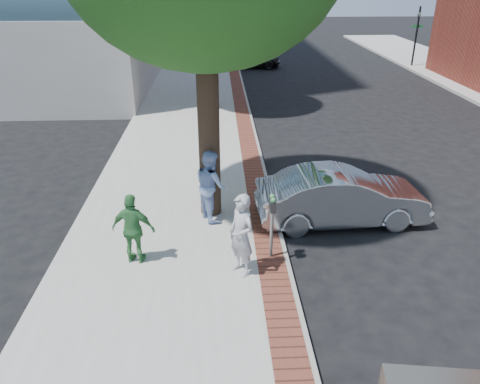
{
  "coord_description": "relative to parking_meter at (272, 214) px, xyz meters",
  "views": [
    {
      "loc": [
        -0.39,
        -8.86,
        5.79
      ],
      "look_at": [
        0.1,
        0.82,
        1.2
      ],
      "focal_mm": 35.0,
      "sensor_mm": 36.0,
      "label": 1
    }
  ],
  "objects": [
    {
      "name": "office_base",
      "position": [
        -13.71,
        22.29,
        0.79
      ],
      "size": [
        18.2,
        22.2,
        4.0
      ],
      "primitive_type": "cube",
      "color": "gray",
      "rests_on": "ground"
    },
    {
      "name": "brick_strip",
      "position": [
        -0.01,
        8.29,
        -1.05
      ],
      "size": [
        0.6,
        60.0,
        0.01
      ],
      "primitive_type": "cube",
      "color": "brown",
      "rests_on": "sidewalk"
    },
    {
      "name": "signal_far",
      "position": [
        11.79,
        22.29,
        1.05
      ],
      "size": [
        0.7,
        0.15,
        3.8
      ],
      "color": "black",
      "rests_on": "ground"
    },
    {
      "name": "person_green",
      "position": [
        -2.89,
        -0.02,
        -0.27
      ],
      "size": [
        0.98,
        0.56,
        1.57
      ],
      "primitive_type": "imported",
      "rotation": [
        0.0,
        0.0,
        2.94
      ],
      "color": "#387B3E",
      "rests_on": "sidewalk"
    },
    {
      "name": "curb",
      "position": [
        0.34,
        8.29,
        -1.13
      ],
      "size": [
        0.1,
        60.0,
        0.15
      ],
      "primitive_type": "cube",
      "color": "gray",
      "rests_on": "ground"
    },
    {
      "name": "person_officer",
      "position": [
        -1.3,
        1.87,
        -0.16
      ],
      "size": [
        0.97,
        1.07,
        1.79
      ],
      "primitive_type": "imported",
      "rotation": [
        0.0,
        0.0,
        2.0
      ],
      "color": "#88A3D3",
      "rests_on": "sidewalk"
    },
    {
      "name": "ground",
      "position": [
        -0.71,
        0.29,
        -1.21
      ],
      "size": [
        120.0,
        120.0,
        0.0
      ],
      "primitive_type": "plane",
      "color": "black",
      "rests_on": "ground"
    },
    {
      "name": "signal_near",
      "position": [
        0.19,
        22.29,
        1.05
      ],
      "size": [
        0.7,
        0.15,
        3.8
      ],
      "color": "black",
      "rests_on": "ground"
    },
    {
      "name": "bg_car",
      "position": [
        0.97,
        22.84,
        -0.47
      ],
      "size": [
        4.39,
        2.01,
        1.46
      ],
      "primitive_type": "imported",
      "rotation": [
        0.0,
        0.0,
        1.5
      ],
      "color": "black",
      "rests_on": "ground"
    },
    {
      "name": "sidewalk",
      "position": [
        -2.21,
        8.29,
        -1.13
      ],
      "size": [
        5.0,
        60.0,
        0.15
      ],
      "primitive_type": "cube",
      "color": "#9E9991",
      "rests_on": "ground"
    },
    {
      "name": "person_gray",
      "position": [
        -0.67,
        -0.55,
        -0.18
      ],
      "size": [
        0.71,
        0.77,
        1.76
      ],
      "primitive_type": "imported",
      "rotation": [
        0.0,
        0.0,
        -0.95
      ],
      "color": "#A3A3A8",
      "rests_on": "sidewalk"
    },
    {
      "name": "sedan_silver",
      "position": [
        1.95,
        1.77,
        -0.51
      ],
      "size": [
        4.29,
        1.7,
        1.39
      ],
      "primitive_type": "imported",
      "rotation": [
        0.0,
        0.0,
        1.63
      ],
      "color": "#B2B6BA",
      "rests_on": "ground"
    },
    {
      "name": "parking_meter",
      "position": [
        0.0,
        0.0,
        0.0
      ],
      "size": [
        0.12,
        0.32,
        1.47
      ],
      "color": "gray",
      "rests_on": "sidewalk"
    }
  ]
}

